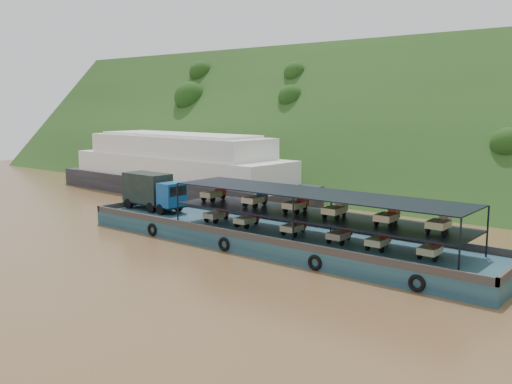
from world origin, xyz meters
The scene contains 4 objects.
ground centered at (0.00, 0.00, 0.00)m, with size 160.00×160.00×0.00m, color brown.
hillside centered at (0.00, 36.00, 0.00)m, with size 140.00×28.00×28.00m, color #1B3412.
cargo_barge centered at (2.22, -1.44, 1.13)m, with size 35.00×7.18×4.56m.
passenger_ferry centered at (-21.50, 12.22, 3.21)m, with size 36.93×10.81×7.40m.
Camera 1 is at (29.03, -35.60, 10.75)m, focal length 40.00 mm.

